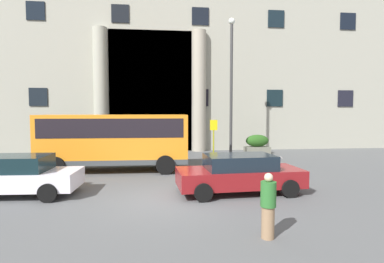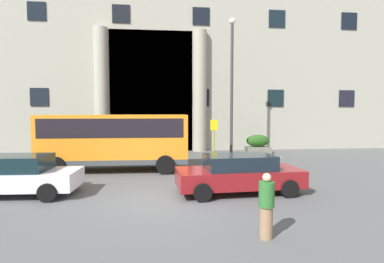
{
  "view_description": "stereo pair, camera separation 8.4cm",
  "coord_description": "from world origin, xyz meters",
  "px_view_note": "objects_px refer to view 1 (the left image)",
  "views": [
    {
      "loc": [
        -0.19,
        -10.02,
        2.95
      ],
      "look_at": [
        1.35,
        4.28,
        2.02
      ],
      "focal_mm": 28.66,
      "sensor_mm": 36.0,
      "label": 1
    },
    {
      "loc": [
        -0.11,
        -10.03,
        2.95
      ],
      "look_at": [
        1.35,
        4.28,
        2.02
      ],
      "focal_mm": 28.66,
      "sensor_mm": 36.0,
      "label": 2
    }
  ],
  "objects_px": {
    "bus_stop_sign": "(214,136)",
    "orange_minibus": "(115,137)",
    "hedge_planter_far_east": "(257,145)",
    "pedestrian_woman_with_bag": "(268,206)",
    "motorcycle_near_kerb": "(266,166)",
    "parked_estate_mid": "(12,175)",
    "scooter_by_planter": "(15,172)",
    "hedge_planter_entrance_right": "(60,147)",
    "lamppost_plaza_centre": "(231,79)",
    "hedge_planter_entrance_left": "(120,144)",
    "white_taxi_kerbside": "(239,173)"
  },
  "relations": [
    {
      "from": "bus_stop_sign",
      "to": "orange_minibus",
      "type": "bearing_deg",
      "value": -159.1
    },
    {
      "from": "hedge_planter_far_east",
      "to": "pedestrian_woman_with_bag",
      "type": "distance_m",
      "value": 14.46
    },
    {
      "from": "hedge_planter_far_east",
      "to": "motorcycle_near_kerb",
      "type": "bearing_deg",
      "value": -104.9
    },
    {
      "from": "orange_minibus",
      "to": "parked_estate_mid",
      "type": "bearing_deg",
      "value": -122.99
    },
    {
      "from": "orange_minibus",
      "to": "parked_estate_mid",
      "type": "xyz_separation_m",
      "value": [
        -2.92,
        -4.35,
        -0.94
      ]
    },
    {
      "from": "scooter_by_planter",
      "to": "pedestrian_woman_with_bag",
      "type": "xyz_separation_m",
      "value": [
        8.49,
        -6.6,
        0.31
      ]
    },
    {
      "from": "hedge_planter_entrance_right",
      "to": "lamppost_plaza_centre",
      "type": "bearing_deg",
      "value": -9.06
    },
    {
      "from": "hedge_planter_entrance_left",
      "to": "motorcycle_near_kerb",
      "type": "height_order",
      "value": "hedge_planter_entrance_left"
    },
    {
      "from": "hedge_planter_far_east",
      "to": "parked_estate_mid",
      "type": "height_order",
      "value": "parked_estate_mid"
    },
    {
      "from": "parked_estate_mid",
      "to": "pedestrian_woman_with_bag",
      "type": "xyz_separation_m",
      "value": [
        7.61,
        -4.44,
        0.04
      ]
    },
    {
      "from": "parked_estate_mid",
      "to": "lamppost_plaza_centre",
      "type": "relative_size",
      "value": 0.52
    },
    {
      "from": "motorcycle_near_kerb",
      "to": "scooter_by_planter",
      "type": "bearing_deg",
      "value": -167.8
    },
    {
      "from": "parked_estate_mid",
      "to": "lamppost_plaza_centre",
      "type": "xyz_separation_m",
      "value": [
        9.62,
        7.75,
        4.28
      ]
    },
    {
      "from": "orange_minibus",
      "to": "parked_estate_mid",
      "type": "height_order",
      "value": "orange_minibus"
    },
    {
      "from": "white_taxi_kerbside",
      "to": "parked_estate_mid",
      "type": "bearing_deg",
      "value": 173.39
    },
    {
      "from": "scooter_by_planter",
      "to": "lamppost_plaza_centre",
      "type": "height_order",
      "value": "lamppost_plaza_centre"
    },
    {
      "from": "scooter_by_planter",
      "to": "lamppost_plaza_centre",
      "type": "relative_size",
      "value": 0.23
    },
    {
      "from": "white_taxi_kerbside",
      "to": "pedestrian_woman_with_bag",
      "type": "distance_m",
      "value": 4.03
    },
    {
      "from": "hedge_planter_entrance_left",
      "to": "white_taxi_kerbside",
      "type": "height_order",
      "value": "hedge_planter_entrance_left"
    },
    {
      "from": "parked_estate_mid",
      "to": "motorcycle_near_kerb",
      "type": "bearing_deg",
      "value": 15.18
    },
    {
      "from": "orange_minibus",
      "to": "pedestrian_woman_with_bag",
      "type": "relative_size",
      "value": 4.66
    },
    {
      "from": "bus_stop_sign",
      "to": "hedge_planter_entrance_right",
      "type": "height_order",
      "value": "bus_stop_sign"
    },
    {
      "from": "hedge_planter_far_east",
      "to": "white_taxi_kerbside",
      "type": "height_order",
      "value": "white_taxi_kerbside"
    },
    {
      "from": "motorcycle_near_kerb",
      "to": "bus_stop_sign",
      "type": "bearing_deg",
      "value": 124.22
    },
    {
      "from": "motorcycle_near_kerb",
      "to": "lamppost_plaza_centre",
      "type": "bearing_deg",
      "value": 105.52
    },
    {
      "from": "parked_estate_mid",
      "to": "bus_stop_sign",
      "type": "bearing_deg",
      "value": 40.19
    },
    {
      "from": "orange_minibus",
      "to": "hedge_planter_far_east",
      "type": "bearing_deg",
      "value": 30.22
    },
    {
      "from": "hedge_planter_entrance_left",
      "to": "motorcycle_near_kerb",
      "type": "xyz_separation_m",
      "value": [
        7.45,
        -6.89,
        -0.37
      ]
    },
    {
      "from": "parked_estate_mid",
      "to": "scooter_by_planter",
      "type": "relative_size",
      "value": 2.28
    },
    {
      "from": "bus_stop_sign",
      "to": "lamppost_plaza_centre",
      "type": "height_order",
      "value": "lamppost_plaza_centre"
    },
    {
      "from": "scooter_by_planter",
      "to": "motorcycle_near_kerb",
      "type": "distance_m",
      "value": 10.87
    },
    {
      "from": "orange_minibus",
      "to": "pedestrian_woman_with_bag",
      "type": "xyz_separation_m",
      "value": [
        4.68,
        -8.79,
        -0.9
      ]
    },
    {
      "from": "hedge_planter_far_east",
      "to": "parked_estate_mid",
      "type": "relative_size",
      "value": 0.37
    },
    {
      "from": "motorcycle_near_kerb",
      "to": "orange_minibus",
      "type": "bearing_deg",
      "value": 175.17
    },
    {
      "from": "white_taxi_kerbside",
      "to": "parked_estate_mid",
      "type": "relative_size",
      "value": 1.0
    },
    {
      "from": "bus_stop_sign",
      "to": "motorcycle_near_kerb",
      "type": "relative_size",
      "value": 1.23
    },
    {
      "from": "hedge_planter_entrance_right",
      "to": "parked_estate_mid",
      "type": "bearing_deg",
      "value": -82.1
    },
    {
      "from": "orange_minibus",
      "to": "pedestrian_woman_with_bag",
      "type": "bearing_deg",
      "value": -61.03
    },
    {
      "from": "bus_stop_sign",
      "to": "pedestrian_woman_with_bag",
      "type": "relative_size",
      "value": 1.61
    },
    {
      "from": "lamppost_plaza_centre",
      "to": "parked_estate_mid",
      "type": "bearing_deg",
      "value": -141.16
    },
    {
      "from": "white_taxi_kerbside",
      "to": "pedestrian_woman_with_bag",
      "type": "relative_size",
      "value": 2.97
    },
    {
      "from": "hedge_planter_entrance_right",
      "to": "motorcycle_near_kerb",
      "type": "height_order",
      "value": "hedge_planter_entrance_right"
    },
    {
      "from": "bus_stop_sign",
      "to": "hedge_planter_entrance_right",
      "type": "xyz_separation_m",
      "value": [
        -9.59,
        3.1,
        -0.89
      ]
    },
    {
      "from": "scooter_by_planter",
      "to": "pedestrian_woman_with_bag",
      "type": "height_order",
      "value": "pedestrian_woman_with_bag"
    },
    {
      "from": "hedge_planter_far_east",
      "to": "scooter_by_planter",
      "type": "height_order",
      "value": "hedge_planter_far_east"
    },
    {
      "from": "hedge_planter_far_east",
      "to": "white_taxi_kerbside",
      "type": "bearing_deg",
      "value": -111.65
    },
    {
      "from": "hedge_planter_far_east",
      "to": "scooter_by_planter",
      "type": "xyz_separation_m",
      "value": [
        -12.77,
        -7.22,
        -0.2
      ]
    },
    {
      "from": "hedge_planter_far_east",
      "to": "pedestrian_woman_with_bag",
      "type": "relative_size",
      "value": 1.09
    },
    {
      "from": "hedge_planter_entrance_left",
      "to": "hedge_planter_far_east",
      "type": "xyz_separation_m",
      "value": [
        9.34,
        0.24,
        -0.18
      ]
    },
    {
      "from": "hedge_planter_entrance_left",
      "to": "lamppost_plaza_centre",
      "type": "height_order",
      "value": "lamppost_plaza_centre"
    }
  ]
}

